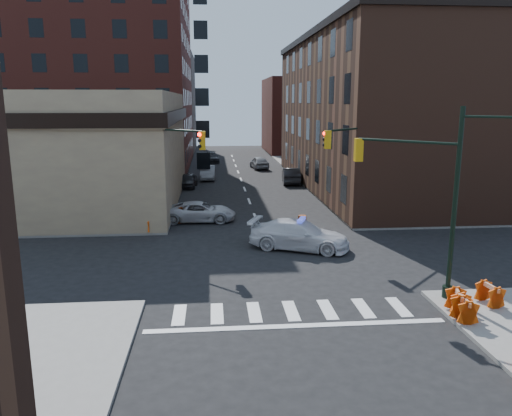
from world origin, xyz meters
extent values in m
plane|color=black|center=(0.00, 0.00, 0.00)|extent=(140.00, 140.00, 0.00)
cube|color=gray|center=(-23.00, 32.75, 0.07)|extent=(34.00, 54.50, 0.15)
cube|color=gray|center=(23.00, 32.75, 0.07)|extent=(34.00, 54.50, 0.15)
cube|color=tan|center=(-17.00, 16.50, 4.50)|extent=(22.00, 22.00, 9.00)
cube|color=maroon|center=(-18.50, 40.00, 12.00)|extent=(25.00, 25.00, 24.00)
cube|color=#4C2C1E|center=(13.00, 22.50, 7.00)|extent=(14.00, 34.00, 14.00)
cube|color=brown|center=(-16.00, 62.00, 8.00)|extent=(20.00, 18.00, 16.00)
cube|color=maroon|center=(14.00, 58.00, 6.00)|extent=(16.00, 16.00, 12.00)
cylinder|color=black|center=(6.80, -6.30, 4.15)|extent=(0.20, 0.20, 8.00)
cylinder|color=black|center=(6.80, -6.30, 0.40)|extent=(0.44, 0.44, 0.50)
cylinder|color=black|center=(5.21, -4.71, 6.65)|extent=(3.27, 3.27, 0.12)
cube|color=#BF8C0C|center=(3.62, -3.12, 6.15)|extent=(0.35, 0.35, 1.05)
sphere|color=#FF0C05|center=(3.77, -2.96, 6.50)|extent=(0.22, 0.22, 0.22)
sphere|color=black|center=(3.77, -2.96, 6.17)|extent=(0.22, 0.22, 0.22)
sphere|color=black|center=(3.77, -2.96, 5.84)|extent=(0.22, 0.22, 0.22)
cylinder|color=black|center=(7.65, -7.15, 7.75)|extent=(1.91, 1.91, 0.10)
cylinder|color=black|center=(-6.80, 6.30, 4.15)|extent=(0.20, 0.20, 8.00)
cylinder|color=black|center=(-6.80, 6.30, 0.40)|extent=(0.44, 0.44, 0.50)
cylinder|color=black|center=(-5.21, 4.71, 6.65)|extent=(3.27, 3.27, 0.12)
cube|color=#BF8C0C|center=(-3.62, 3.12, 6.15)|extent=(0.35, 0.35, 1.05)
sphere|color=#FF0C05|center=(-3.77, 2.96, 6.50)|extent=(0.22, 0.22, 0.22)
sphere|color=black|center=(-3.77, 2.96, 6.17)|extent=(0.22, 0.22, 0.22)
sphere|color=black|center=(-3.77, 2.96, 5.84)|extent=(0.22, 0.22, 0.22)
cylinder|color=black|center=(6.80, 6.30, 4.15)|extent=(0.20, 0.20, 8.00)
cylinder|color=black|center=(6.80, 6.30, 0.40)|extent=(0.44, 0.44, 0.50)
cylinder|color=black|center=(5.21, 4.71, 6.65)|extent=(3.27, 3.27, 0.12)
cube|color=#BF8C0C|center=(3.62, 3.12, 6.15)|extent=(0.35, 0.35, 1.05)
sphere|color=#FF0C05|center=(3.46, 3.27, 6.50)|extent=(0.22, 0.22, 0.22)
sphere|color=black|center=(3.46, 3.27, 6.17)|extent=(0.22, 0.22, 0.22)
sphere|color=black|center=(3.46, 3.27, 5.84)|extent=(0.22, 0.22, 0.22)
cylinder|color=black|center=(7.50, 26.00, 1.45)|extent=(0.24, 0.24, 2.60)
sphere|color=brown|center=(7.50, 26.00, 3.50)|extent=(3.00, 3.00, 3.00)
cylinder|color=black|center=(7.50, 34.00, 1.45)|extent=(0.24, 0.24, 2.60)
sphere|color=brown|center=(7.50, 34.00, 3.50)|extent=(3.00, 3.00, 3.00)
imported|color=white|center=(1.82, 1.80, 0.83)|extent=(6.18, 4.32, 1.66)
imported|color=silver|center=(-4.01, 9.05, 0.70)|extent=(5.13, 2.51, 1.40)
imported|color=black|center=(-5.50, 23.48, 0.69)|extent=(1.92, 4.15, 1.38)
imported|color=gray|center=(-3.58, 28.46, 0.74)|extent=(1.65, 4.51, 1.48)
imported|color=black|center=(-3.20, 43.98, 0.70)|extent=(2.39, 4.99, 1.40)
imported|color=black|center=(5.02, 25.05, 0.81)|extent=(2.16, 5.06, 1.62)
imported|color=gray|center=(2.84, 36.76, 0.79)|extent=(2.35, 4.81, 1.58)
imported|color=black|center=(-6.76, 6.00, 1.07)|extent=(0.80, 0.72, 1.85)
imported|color=black|center=(-9.77, 6.00, 1.16)|extent=(1.08, 0.90, 2.01)
imported|color=black|center=(-12.74, 6.00, 0.93)|extent=(0.99, 0.77, 1.57)
cylinder|color=#E8560A|center=(2.75, 6.00, 0.49)|extent=(0.72, 0.72, 0.98)
cylinder|color=#C45709|center=(-5.50, 8.79, 0.54)|extent=(0.76, 0.76, 1.08)
camera|label=1|loc=(-3.08, -25.50, 8.33)|focal=35.00mm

